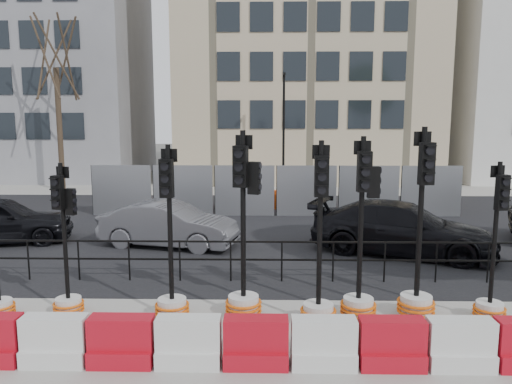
{
  "coord_description": "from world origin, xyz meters",
  "views": [
    {
      "loc": [
        -0.38,
        -10.11,
        3.88
      ],
      "look_at": [
        -0.64,
        3.0,
        1.88
      ],
      "focal_mm": 35.0,
      "sensor_mm": 36.0,
      "label": 1
    }
  ],
  "objects": [
    {
      "name": "ground",
      "position": [
        0.0,
        0.0,
        0.0
      ],
      "size": [
        120.0,
        120.0,
        0.0
      ],
      "primitive_type": "plane",
      "color": "#51514C",
      "rests_on": "ground"
    },
    {
      "name": "sidewalk_near",
      "position": [
        0.0,
        -3.0,
        0.01
      ],
      "size": [
        40.0,
        6.0,
        0.02
      ],
      "primitive_type": "cube",
      "color": "gray",
      "rests_on": "ground"
    },
    {
      "name": "road",
      "position": [
        0.0,
        7.0,
        0.01
      ],
      "size": [
        40.0,
        14.0,
        0.03
      ],
      "primitive_type": "cube",
      "color": "black",
      "rests_on": "ground"
    },
    {
      "name": "sidewalk_far",
      "position": [
        0.0,
        16.0,
        0.01
      ],
      "size": [
        40.0,
        4.0,
        0.02
      ],
      "primitive_type": "cube",
      "color": "gray",
      "rests_on": "ground"
    },
    {
      "name": "building_grey",
      "position": [
        -14.0,
        21.99,
        7.0
      ],
      "size": [
        11.0,
        9.06,
        14.0
      ],
      "color": "gray",
      "rests_on": "ground"
    },
    {
      "name": "building_cream",
      "position": [
        2.0,
        21.99,
        9.0
      ],
      "size": [
        15.0,
        10.06,
        18.0
      ],
      "color": "tan",
      "rests_on": "ground"
    },
    {
      "name": "kerb_railing",
      "position": [
        0.0,
        1.2,
        0.69
      ],
      "size": [
        18.0,
        0.04,
        1.0
      ],
      "color": "black",
      "rests_on": "ground"
    },
    {
      "name": "heras_fencing",
      "position": [
        -0.01,
        9.8,
        0.68
      ],
      "size": [
        14.33,
        1.72,
        2.0
      ],
      "color": "gray",
      "rests_on": "ground"
    },
    {
      "name": "lamp_post_far",
      "position": [
        0.5,
        14.98,
        3.22
      ],
      "size": [
        0.12,
        0.56,
        6.0
      ],
      "color": "black",
      "rests_on": "ground"
    },
    {
      "name": "tree_bare_far",
      "position": [
        -11.0,
        15.5,
        6.65
      ],
      "size": [
        2.0,
        2.0,
        9.0
      ],
      "color": "#473828",
      "rests_on": "ground"
    },
    {
      "name": "barrier_row",
      "position": [
        0.0,
        -2.8,
        0.37
      ],
      "size": [
        14.65,
        0.5,
        0.8
      ],
      "color": "red",
      "rests_on": "ground"
    },
    {
      "name": "traffic_signal_b",
      "position": [
        -4.24,
        -0.88,
        0.72
      ],
      "size": [
        0.59,
        0.59,
        3.01
      ],
      "rotation": [
        0.0,
        0.0,
        -0.3
      ],
      "color": "silver",
      "rests_on": "ground"
    },
    {
      "name": "traffic_signal_c",
      "position": [
        -2.18,
        -0.99,
        0.7
      ],
      "size": [
        0.66,
        0.66,
        3.37
      ],
      "rotation": [
        0.0,
        0.0,
        -0.13
      ],
      "color": "silver",
      "rests_on": "ground"
    },
    {
      "name": "traffic_signal_d",
      "position": [
        -0.8,
        -0.89,
        0.86
      ],
      "size": [
        0.71,
        0.71,
        3.62
      ],
      "rotation": [
        0.0,
        0.0,
        -0.3
      ],
      "color": "silver",
      "rests_on": "ground"
    },
    {
      "name": "traffic_signal_e",
      "position": [
        0.61,
        -1.23,
        0.71
      ],
      "size": [
        0.68,
        0.68,
        3.46
      ],
      "rotation": [
        0.0,
        0.0,
        -0.01
      ],
      "color": "silver",
      "rests_on": "ground"
    },
    {
      "name": "traffic_signal_f",
      "position": [
        1.42,
        -0.92,
        0.84
      ],
      "size": [
        0.69,
        0.69,
        3.52
      ],
      "rotation": [
        0.0,
        0.0,
        0.06
      ],
      "color": "silver",
      "rests_on": "ground"
    },
    {
      "name": "traffic_signal_g",
      "position": [
        2.55,
        -0.83,
        0.76
      ],
      "size": [
        0.73,
        0.73,
        3.69
      ],
      "rotation": [
        0.0,
        0.0,
        0.18
      ],
      "color": "silver",
      "rests_on": "ground"
    },
    {
      "name": "traffic_signal_h",
      "position": [
        3.9,
        -0.96,
        0.63
      ],
      "size": [
        0.6,
        0.6,
        3.06
      ],
      "rotation": [
        0.0,
        0.0,
        0.22
      ],
      "color": "silver",
      "rests_on": "ground"
    },
    {
      "name": "car_b",
      "position": [
        -3.27,
        4.39,
        0.67
      ],
      "size": [
        3.21,
        4.72,
        1.35
      ],
      "primitive_type": "imported",
      "rotation": [
        0.0,
        0.0,
        1.35
      ],
      "color": "#525257",
      "rests_on": "ground"
    },
    {
      "name": "car_c",
      "position": [
        3.47,
        3.73,
        0.74
      ],
      "size": [
        5.55,
        6.51,
        1.48
      ],
      "primitive_type": "imported",
      "rotation": [
        0.0,
        0.0,
        1.19
      ],
      "color": "black",
      "rests_on": "ground"
    }
  ]
}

